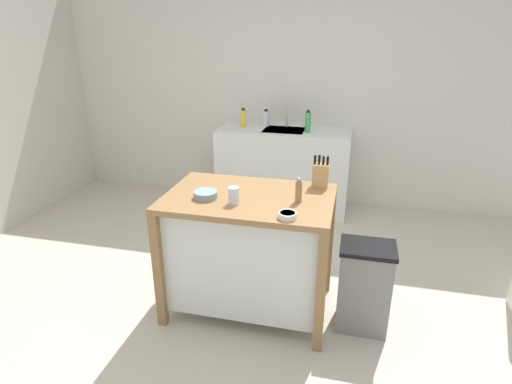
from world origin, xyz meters
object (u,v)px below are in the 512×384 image
Objects in this scene: knife_block at (320,175)px; pepper_grinder at (299,190)px; bowl_ceramic_small at (206,194)px; bottle_spray_cleaner at (266,118)px; bowl_stoneware_deep at (288,215)px; bottle_dish_soap at (308,122)px; drinking_cup at (234,196)px; sink_faucet at (287,117)px; trash_bin at (364,287)px; kitchen_island at (249,246)px; bottle_hand_soap at (243,118)px.

knife_block is 0.33m from pepper_grinder.
bowl_ceramic_small is 2.11m from bottle_spray_cleaner.
bottle_dish_soap is (-0.14, 2.10, 0.12)m from bowl_stoneware_deep.
sink_faucet is at bearing 90.73° from drinking_cup.
trash_bin is 2.08m from bottle_dish_soap.
bowl_stoneware_deep is (-0.14, -0.57, -0.07)m from knife_block.
drinking_cup is at bearing -13.86° from bowl_ceramic_small.
knife_block is 1.01× the size of bottle_dish_soap.
bottle_spray_cleaner is 0.53m from bottle_dish_soap.
bottle_dish_soap is at bearing 76.92° from bowl_ceramic_small.
kitchen_island is 5.95× the size of bottle_spray_cleaner.
bottle_spray_cleaner is at bearing 105.36° from bowl_stoneware_deep.
sink_faucet reaches higher than bowl_stoneware_deep.
bottle_spray_cleaner is at bearing 118.89° from trash_bin.
trash_bin is at bearing -41.76° from knife_block.
knife_block is 0.59m from bowl_stoneware_deep.
bottle_hand_soap is 0.90× the size of bottle_dish_soap.
knife_block reaches higher than bowl_stoneware_deep.
knife_block is at bearing -58.24° from bottle_hand_soap.
sink_faucet reaches higher than bottle_spray_cleaner.
knife_block reaches higher than bowl_ceramic_small.
drinking_cup is at bearing -139.55° from knife_block.
knife_block is at bearing 27.94° from bowl_ceramic_small.
trash_bin is 2.99× the size of bottle_hand_soap.
trash_bin is 2.68× the size of bottle_dish_soap.
pepper_grinder is 0.80m from trash_bin.
bottle_dish_soap is at bearing 84.54° from kitchen_island.
pepper_grinder reaches higher than bowl_stoneware_deep.
trash_bin is at bearing -61.11° from bottle_spray_cleaner.
bowl_ceramic_small is (-0.27, -0.11, 0.42)m from kitchen_island.
kitchen_island is 1.89m from bottle_dish_soap.
sink_faucet is at bearing 101.72° from pepper_grinder.
knife_block is at bearing 70.04° from pepper_grinder.
bottle_spray_cleaner is at bearing 99.02° from kitchen_island.
bottle_dish_soap is at bearing 108.98° from trash_bin.
pepper_grinder is (0.40, 0.13, 0.02)m from drinking_cup.
kitchen_island is at bearing -87.50° from sink_faucet.
drinking_cup is 0.59× the size of bottle_spray_cleaner.
drinking_cup reaches higher than bowl_ceramic_small.
bottle_spray_cleaner is at bearing -171.64° from sink_faucet.
trash_bin is at bearing -1.83° from pepper_grinder.
bottle_dish_soap reaches higher than trash_bin.
pepper_grinder is at bearing -78.28° from sink_faucet.
bottle_dish_soap is at bearing 93.80° from bowl_stoneware_deep.
pepper_grinder is at bearing -65.15° from bottle_hand_soap.
sink_faucet is at bearing 107.06° from knife_block.
sink_faucet reaches higher than drinking_cup.
knife_block is 1.12× the size of bottle_hand_soap.
bowl_stoneware_deep is 2.38m from bottle_spray_cleaner.
bottle_dish_soap reaches higher than sink_faucet.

